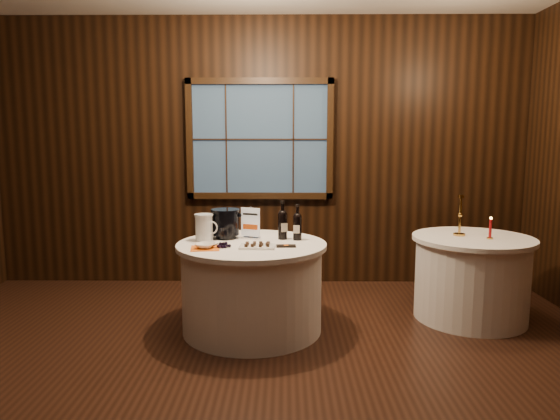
{
  "coord_description": "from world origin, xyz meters",
  "views": [
    {
      "loc": [
        0.29,
        -3.18,
        1.64
      ],
      "look_at": [
        0.24,
        0.9,
        1.07
      ],
      "focal_mm": 32.0,
      "sensor_mm": 36.0,
      "label": 1
    }
  ],
  "objects_px": {
    "ice_bucket": "(226,223)",
    "red_candle": "(490,230)",
    "chocolate_plate": "(257,246)",
    "brass_candlestick": "(460,221)",
    "main_table": "(252,286)",
    "side_table": "(471,277)",
    "port_bottle_left": "(283,223)",
    "cracker_bowl": "(205,246)",
    "chocolate_box": "(286,246)",
    "glass_pitcher": "(204,227)",
    "sign_stand": "(251,228)",
    "port_bottle_right": "(297,225)",
    "grape_bunch": "(223,245)"
  },
  "relations": [
    {
      "from": "ice_bucket",
      "to": "red_candle",
      "type": "xyz_separation_m",
      "value": [
        2.35,
        -0.01,
        -0.06
      ]
    },
    {
      "from": "ice_bucket",
      "to": "chocolate_plate",
      "type": "distance_m",
      "value": 0.51
    },
    {
      "from": "brass_candlestick",
      "to": "red_candle",
      "type": "distance_m",
      "value": 0.27
    },
    {
      "from": "ice_bucket",
      "to": "brass_candlestick",
      "type": "xyz_separation_m",
      "value": [
        2.14,
        0.15,
        -0.0
      ]
    },
    {
      "from": "main_table",
      "to": "red_candle",
      "type": "relative_size",
      "value": 6.41
    },
    {
      "from": "main_table",
      "to": "brass_candlestick",
      "type": "height_order",
      "value": "brass_candlestick"
    },
    {
      "from": "main_table",
      "to": "side_table",
      "type": "height_order",
      "value": "same"
    },
    {
      "from": "port_bottle_left",
      "to": "brass_candlestick",
      "type": "distance_m",
      "value": 1.64
    },
    {
      "from": "main_table",
      "to": "cracker_bowl",
      "type": "xyz_separation_m",
      "value": [
        -0.36,
        -0.22,
        0.41
      ]
    },
    {
      "from": "brass_candlestick",
      "to": "chocolate_box",
      "type": "bearing_deg",
      "value": -162.35
    },
    {
      "from": "brass_candlestick",
      "to": "glass_pitcher",
      "type": "bearing_deg",
      "value": -173.59
    },
    {
      "from": "sign_stand",
      "to": "port_bottle_right",
      "type": "relative_size",
      "value": 0.91
    },
    {
      "from": "sign_stand",
      "to": "brass_candlestick",
      "type": "relative_size",
      "value": 0.77
    },
    {
      "from": "grape_bunch",
      "to": "chocolate_box",
      "type": "bearing_deg",
      "value": 5.86
    },
    {
      "from": "ice_bucket",
      "to": "red_candle",
      "type": "distance_m",
      "value": 2.35
    },
    {
      "from": "glass_pitcher",
      "to": "chocolate_plate",
      "type": "bearing_deg",
      "value": -10.18
    },
    {
      "from": "port_bottle_right",
      "to": "cracker_bowl",
      "type": "height_order",
      "value": "port_bottle_right"
    },
    {
      "from": "brass_candlestick",
      "to": "side_table",
      "type": "bearing_deg",
      "value": -26.59
    },
    {
      "from": "port_bottle_left",
      "to": "grape_bunch",
      "type": "distance_m",
      "value": 0.62
    },
    {
      "from": "port_bottle_right",
      "to": "glass_pitcher",
      "type": "bearing_deg",
      "value": -164.05
    },
    {
      "from": "side_table",
      "to": "red_candle",
      "type": "height_order",
      "value": "red_candle"
    },
    {
      "from": "side_table",
      "to": "sign_stand",
      "type": "relative_size",
      "value": 3.73
    },
    {
      "from": "sign_stand",
      "to": "glass_pitcher",
      "type": "bearing_deg",
      "value": -148.21
    },
    {
      "from": "side_table",
      "to": "port_bottle_right",
      "type": "distance_m",
      "value": 1.7
    },
    {
      "from": "glass_pitcher",
      "to": "red_candle",
      "type": "height_order",
      "value": "glass_pitcher"
    },
    {
      "from": "sign_stand",
      "to": "main_table",
      "type": "bearing_deg",
      "value": -64.06
    },
    {
      "from": "grape_bunch",
      "to": "glass_pitcher",
      "type": "relative_size",
      "value": 0.79
    },
    {
      "from": "port_bottle_left",
      "to": "chocolate_box",
      "type": "height_order",
      "value": "port_bottle_left"
    },
    {
      "from": "chocolate_plate",
      "to": "grape_bunch",
      "type": "distance_m",
      "value": 0.28
    },
    {
      "from": "port_bottle_right",
      "to": "brass_candlestick",
      "type": "height_order",
      "value": "brass_candlestick"
    },
    {
      "from": "sign_stand",
      "to": "ice_bucket",
      "type": "xyz_separation_m",
      "value": [
        -0.23,
        0.03,
        0.04
      ]
    },
    {
      "from": "port_bottle_left",
      "to": "grape_bunch",
      "type": "height_order",
      "value": "port_bottle_left"
    },
    {
      "from": "sign_stand",
      "to": "grape_bunch",
      "type": "relative_size",
      "value": 1.57
    },
    {
      "from": "chocolate_box",
      "to": "port_bottle_left",
      "type": "bearing_deg",
      "value": 92.57
    },
    {
      "from": "sign_stand",
      "to": "glass_pitcher",
      "type": "height_order",
      "value": "sign_stand"
    },
    {
      "from": "ice_bucket",
      "to": "port_bottle_right",
      "type": "bearing_deg",
      "value": -6.49
    },
    {
      "from": "side_table",
      "to": "ice_bucket",
      "type": "xyz_separation_m",
      "value": [
        -2.25,
        -0.09,
        0.52
      ]
    },
    {
      "from": "sign_stand",
      "to": "ice_bucket",
      "type": "relative_size",
      "value": 1.1
    },
    {
      "from": "ice_bucket",
      "to": "chocolate_plate",
      "type": "xyz_separation_m",
      "value": [
        0.31,
        -0.4,
        -0.12
      ]
    },
    {
      "from": "main_table",
      "to": "red_candle",
      "type": "height_order",
      "value": "red_candle"
    },
    {
      "from": "chocolate_plate",
      "to": "sign_stand",
      "type": "bearing_deg",
      "value": 101.88
    },
    {
      "from": "side_table",
      "to": "grape_bunch",
      "type": "distance_m",
      "value": 2.31
    },
    {
      "from": "ice_bucket",
      "to": "cracker_bowl",
      "type": "relative_size",
      "value": 1.69
    },
    {
      "from": "cracker_bowl",
      "to": "port_bottle_right",
      "type": "bearing_deg",
      "value": 25.38
    },
    {
      "from": "chocolate_plate",
      "to": "cracker_bowl",
      "type": "relative_size",
      "value": 1.89
    },
    {
      "from": "ice_bucket",
      "to": "grape_bunch",
      "type": "bearing_deg",
      "value": -85.84
    },
    {
      "from": "red_candle",
      "to": "side_table",
      "type": "bearing_deg",
      "value": 136.34
    },
    {
      "from": "sign_stand",
      "to": "grape_bunch",
      "type": "height_order",
      "value": "sign_stand"
    },
    {
      "from": "main_table",
      "to": "port_bottle_left",
      "type": "bearing_deg",
      "value": 32.98
    },
    {
      "from": "main_table",
      "to": "port_bottle_left",
      "type": "relative_size",
      "value": 3.75
    }
  ]
}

